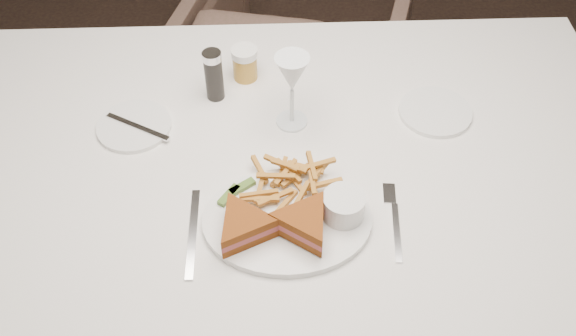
% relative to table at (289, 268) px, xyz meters
% --- Properties ---
extents(table, '(1.56, 1.11, 0.75)m').
position_rel_table_xyz_m(table, '(0.00, 0.00, 0.00)').
color(table, silver).
rests_on(table, ground).
extents(chair_far, '(0.79, 0.76, 0.70)m').
position_rel_table_xyz_m(chair_far, '(0.00, 0.90, -0.03)').
color(chair_far, '#4E3930').
rests_on(chair_far, ground).
extents(table_setting, '(0.81, 0.63, 0.18)m').
position_rel_table_xyz_m(table_setting, '(-0.01, -0.05, 0.41)').
color(table_setting, white).
rests_on(table_setting, table).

